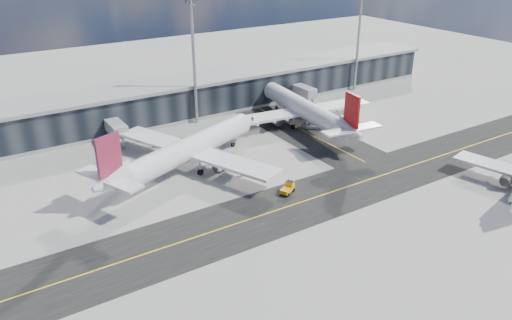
% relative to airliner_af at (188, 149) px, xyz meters
% --- Properties ---
extents(ground, '(300.00, 300.00, 0.00)m').
position_rel_airliner_af_xyz_m(ground, '(12.84, -25.48, -4.26)').
color(ground, gray).
rests_on(ground, ground).
extents(taxiway_lanes, '(180.00, 63.00, 0.03)m').
position_rel_airliner_af_xyz_m(taxiway_lanes, '(16.75, -14.74, -4.25)').
color(taxiway_lanes, black).
rests_on(taxiway_lanes, ground).
extents(terminal_concourse, '(152.00, 19.80, 8.80)m').
position_rel_airliner_af_xyz_m(terminal_concourse, '(12.88, 29.45, -0.17)').
color(terminal_concourse, black).
rests_on(terminal_concourse, ground).
extents(floodlight_masts, '(102.50, 0.70, 28.90)m').
position_rel_airliner_af_xyz_m(floodlight_masts, '(12.84, 22.52, 11.34)').
color(floodlight_masts, gray).
rests_on(floodlight_masts, ground).
extents(airliner_af, '(41.81, 36.16, 12.90)m').
position_rel_airliner_af_xyz_m(airliner_af, '(0.00, 0.00, 0.00)').
color(airliner_af, white).
rests_on(airliner_af, ground).
extents(airliner_redtail, '(36.47, 42.68, 12.64)m').
position_rel_airliner_af_xyz_m(airliner_redtail, '(32.77, 6.79, -0.09)').
color(airliner_redtail, white).
rests_on(airliner_redtail, ground).
extents(baggage_tug, '(3.38, 2.68, 1.92)m').
position_rel_airliner_af_xyz_m(baggage_tug, '(10.61, -17.53, -3.30)').
color(baggage_tug, '#FBAA0D').
rests_on(baggage_tug, ground).
extents(service_van, '(5.27, 5.63, 1.47)m').
position_rel_airliner_af_xyz_m(service_van, '(33.74, 4.66, -3.53)').
color(service_van, white).
rests_on(service_van, ground).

